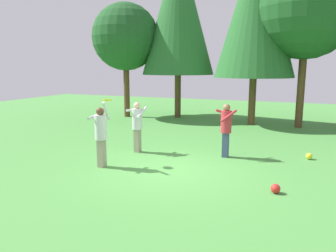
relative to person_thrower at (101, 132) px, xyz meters
The scene contains 11 objects.
ground_plane 2.30m from the person_thrower, 12.57° to the left, with size 40.00×40.00×0.00m, color #4C9342.
person_thrower is the anchor object (origin of this frame).
person_catcher 1.89m from the person_thrower, 84.09° to the left, with size 0.56×0.64×1.71m.
person_bystander 3.92m from the person_thrower, 37.49° to the left, with size 0.73×0.70×1.72m.
frisbee 0.96m from the person_thrower, 93.29° to the left, with size 0.38×0.38×0.09m.
ball_red 4.94m from the person_thrower, ahead, with size 0.22×0.22×0.22m, color red.
ball_yellow 6.49m from the person_thrower, 28.88° to the left, with size 0.20×0.20×0.20m, color yellow.
tree_left 10.93m from the person_thrower, 97.22° to the left, with size 4.00×4.00×9.55m.
tree_far_left 10.33m from the person_thrower, 114.72° to the left, with size 3.74×3.74×6.40m.
tree_right 11.22m from the person_thrower, 59.34° to the left, with size 4.50×4.50×7.70m.
tree_center 10.49m from the person_thrower, 71.04° to the left, with size 3.86×3.86×9.22m.
Camera 1 is at (3.20, -8.18, 2.88)m, focal length 34.72 mm.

